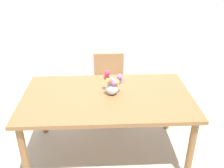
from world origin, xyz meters
name	(u,v)px	position (x,y,z in m)	size (l,w,h in m)	color
ground_plane	(108,152)	(0.00, 0.00, 0.00)	(12.00, 12.00, 0.00)	#B7AD99
back_wall	(104,8)	(0.00, 1.60, 1.40)	(7.00, 0.10, 2.80)	silver
dining_table	(107,102)	(0.00, 0.00, 0.70)	(1.80, 1.03, 0.78)	olive
chair_far	(109,81)	(0.05, 0.85, 0.52)	(0.42, 0.42, 0.90)	#9E7047
flower_vase	(113,84)	(0.06, 0.03, 0.90)	(0.20, 0.19, 0.25)	silver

